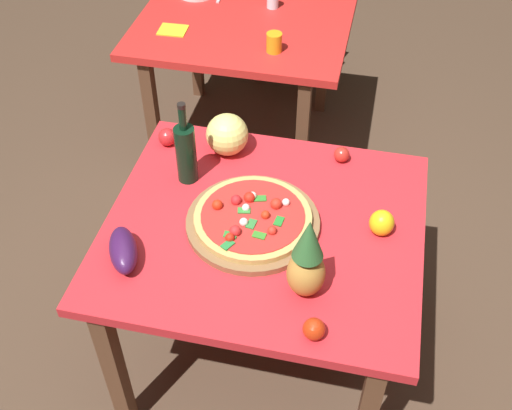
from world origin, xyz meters
The scene contains 16 objects.
ground_plane centered at (0.00, 0.00, 0.00)m, with size 10.00×10.00×0.00m, color #4C3828.
display_table centered at (0.00, 0.00, 0.66)m, with size 1.10×0.99×0.75m.
background_table centered at (-0.41, 1.39, 0.65)m, with size 1.09×0.89×0.75m.
dining_chair centered at (-0.29, 2.06, 0.48)m, with size 0.50×0.50×0.85m.
pizza_board centered at (-0.04, -0.01, 0.77)m, with size 0.47×0.47×0.03m, color brown.
pizza centered at (-0.04, -0.01, 0.79)m, with size 0.41×0.41×0.06m.
wine_bottle centered at (-0.33, 0.18, 0.88)m, with size 0.08×0.08×0.34m.
pineapple_left centered at (0.19, -0.25, 0.89)m, with size 0.12×0.12×0.31m.
melon centered at (-0.22, 0.36, 0.84)m, with size 0.16×0.16×0.16m, color #E7E176.
bell_pepper centered at (0.40, 0.05, 0.80)m, with size 0.09×0.09×0.09m, color yellow.
eggplant centered at (-0.42, -0.26, 0.80)m, with size 0.20×0.09×0.09m, color #3B1746.
tomato_at_corner centered at (-0.47, 0.35, 0.79)m, with size 0.07×0.07×0.07m, color red.
tomato_by_bottle centered at (0.24, -0.42, 0.79)m, with size 0.07×0.07×0.07m, color red.
tomato_near_board centered at (0.22, 0.40, 0.78)m, with size 0.06×0.06×0.06m, color red.
drinking_glass_juice centered at (-0.19, 1.14, 0.80)m, with size 0.08×0.08×0.09m, color orange.
napkin_folded centered at (-0.73, 1.23, 0.76)m, with size 0.14×0.12×0.01m, color yellow.
Camera 1 is at (0.30, -1.49, 2.34)m, focal length 44.20 mm.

